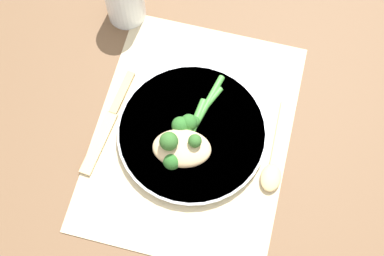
{
  "coord_description": "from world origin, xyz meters",
  "views": [
    {
      "loc": [
        -0.32,
        -0.08,
        0.86
      ],
      "look_at": [
        0.0,
        0.0,
        0.03
      ],
      "focal_mm": 50.0,
      "sensor_mm": 36.0,
      "label": 1
    }
  ],
  "objects_px": {
    "chicken_fillet": "(182,148)",
    "broccoli_stalk_rear": "(180,151)",
    "plate": "(192,133)",
    "broccoli_stalk_right": "(184,135)",
    "broccoli_stalk_front": "(196,116)",
    "broccoli_stalk_left": "(187,122)",
    "spoon": "(273,167)",
    "knife": "(109,120)"
  },
  "relations": [
    {
      "from": "plate",
      "to": "spoon",
      "type": "xyz_separation_m",
      "value": [
        -0.03,
        -0.14,
        -0.0
      ]
    },
    {
      "from": "knife",
      "to": "spoon",
      "type": "relative_size",
      "value": 1.21
    },
    {
      "from": "knife",
      "to": "spoon",
      "type": "xyz_separation_m",
      "value": [
        -0.02,
        -0.29,
        0.0
      ]
    },
    {
      "from": "chicken_fillet",
      "to": "broccoli_stalk_left",
      "type": "relative_size",
      "value": 0.99
    },
    {
      "from": "broccoli_stalk_right",
      "to": "spoon",
      "type": "bearing_deg",
      "value": -169.33
    },
    {
      "from": "broccoli_stalk_rear",
      "to": "knife",
      "type": "relative_size",
      "value": 0.68
    },
    {
      "from": "broccoli_stalk_right",
      "to": "broccoli_stalk_rear",
      "type": "bearing_deg",
      "value": 106.93
    },
    {
      "from": "plate",
      "to": "chicken_fillet",
      "type": "relative_size",
      "value": 2.41
    },
    {
      "from": "plate",
      "to": "broccoli_stalk_right",
      "type": "xyz_separation_m",
      "value": [
        -0.01,
        0.01,
        0.02
      ]
    },
    {
      "from": "broccoli_stalk_rear",
      "to": "broccoli_stalk_left",
      "type": "bearing_deg",
      "value": -81.1
    },
    {
      "from": "chicken_fillet",
      "to": "broccoli_stalk_right",
      "type": "relative_size",
      "value": 0.95
    },
    {
      "from": "plate",
      "to": "broccoli_stalk_right",
      "type": "relative_size",
      "value": 2.29
    },
    {
      "from": "chicken_fillet",
      "to": "spoon",
      "type": "xyz_separation_m",
      "value": [
        0.01,
        -0.15,
        -0.02
      ]
    },
    {
      "from": "plate",
      "to": "broccoli_stalk_left",
      "type": "distance_m",
      "value": 0.02
    },
    {
      "from": "broccoli_stalk_right",
      "to": "broccoli_stalk_left",
      "type": "distance_m",
      "value": 0.02
    },
    {
      "from": "broccoli_stalk_rear",
      "to": "knife",
      "type": "height_order",
      "value": "broccoli_stalk_rear"
    },
    {
      "from": "broccoli_stalk_left",
      "to": "broccoli_stalk_front",
      "type": "xyz_separation_m",
      "value": [
        0.01,
        -0.01,
        -0.0
      ]
    },
    {
      "from": "chicken_fillet",
      "to": "broccoli_stalk_rear",
      "type": "distance_m",
      "value": 0.01
    },
    {
      "from": "broccoli_stalk_left",
      "to": "broccoli_stalk_front",
      "type": "relative_size",
      "value": 0.9
    },
    {
      "from": "chicken_fillet",
      "to": "broccoli_stalk_front",
      "type": "relative_size",
      "value": 0.9
    },
    {
      "from": "chicken_fillet",
      "to": "knife",
      "type": "height_order",
      "value": "chicken_fillet"
    },
    {
      "from": "broccoli_stalk_rear",
      "to": "broccoli_stalk_front",
      "type": "height_order",
      "value": "same"
    },
    {
      "from": "spoon",
      "to": "chicken_fillet",
      "type": "bearing_deg",
      "value": 3.75
    },
    {
      "from": "spoon",
      "to": "plate",
      "type": "bearing_deg",
      "value": -11.29
    },
    {
      "from": "chicken_fillet",
      "to": "broccoli_stalk_left",
      "type": "xyz_separation_m",
      "value": [
        0.05,
        0.0,
        -0.0
      ]
    },
    {
      "from": "broccoli_stalk_right",
      "to": "broccoli_stalk_front",
      "type": "height_order",
      "value": "broccoli_stalk_front"
    },
    {
      "from": "chicken_fillet",
      "to": "knife",
      "type": "xyz_separation_m",
      "value": [
        0.03,
        0.14,
        -0.03
      ]
    },
    {
      "from": "broccoli_stalk_right",
      "to": "broccoli_stalk_front",
      "type": "relative_size",
      "value": 0.95
    },
    {
      "from": "plate",
      "to": "broccoli_stalk_front",
      "type": "xyz_separation_m",
      "value": [
        0.02,
        -0.0,
        0.02
      ]
    },
    {
      "from": "broccoli_stalk_front",
      "to": "broccoli_stalk_right",
      "type": "bearing_deg",
      "value": 88.12
    },
    {
      "from": "broccoli_stalk_right",
      "to": "broccoli_stalk_front",
      "type": "xyz_separation_m",
      "value": [
        0.04,
        -0.01,
        0.0
      ]
    },
    {
      "from": "knife",
      "to": "spoon",
      "type": "bearing_deg",
      "value": -177.06
    },
    {
      "from": "broccoli_stalk_rear",
      "to": "knife",
      "type": "bearing_deg",
      "value": -6.79
    },
    {
      "from": "broccoli_stalk_front",
      "to": "knife",
      "type": "distance_m",
      "value": 0.15
    },
    {
      "from": "knife",
      "to": "broccoli_stalk_left",
      "type": "bearing_deg",
      "value": -165.83
    },
    {
      "from": "chicken_fillet",
      "to": "spoon",
      "type": "height_order",
      "value": "chicken_fillet"
    },
    {
      "from": "chicken_fillet",
      "to": "broccoli_stalk_front",
      "type": "height_order",
      "value": "chicken_fillet"
    },
    {
      "from": "plate",
      "to": "broccoli_stalk_rear",
      "type": "bearing_deg",
      "value": 168.06
    },
    {
      "from": "plate",
      "to": "broccoli_stalk_right",
      "type": "distance_m",
      "value": 0.02
    },
    {
      "from": "plate",
      "to": "broccoli_stalk_right",
      "type": "height_order",
      "value": "broccoli_stalk_right"
    },
    {
      "from": "plate",
      "to": "broccoli_stalk_left",
      "type": "bearing_deg",
      "value": 50.19
    },
    {
      "from": "chicken_fillet",
      "to": "plate",
      "type": "bearing_deg",
      "value": -10.77
    }
  ]
}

